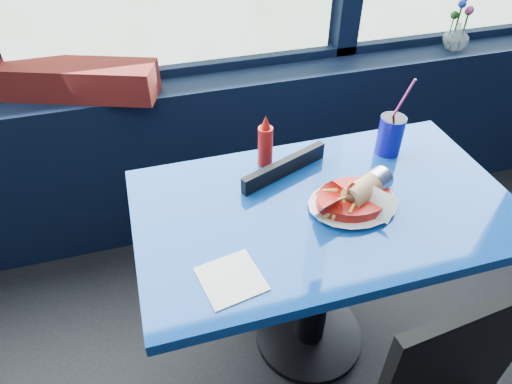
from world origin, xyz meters
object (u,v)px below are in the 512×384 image
object	(u,v)px
near_table	(321,244)
flower_vase	(457,33)
soda_cup	(390,134)
planter_box	(72,80)
ketchup_bottle	(265,143)
chair_near_back	(283,214)
food_basket	(355,198)

from	to	relation	value
near_table	flower_vase	xyz separation A→B (m)	(1.02, 0.84, 0.31)
near_table	soda_cup	world-z (taller)	soda_cup
planter_box	ketchup_bottle	bearing A→B (deg)	-23.56
planter_box	near_table	bearing A→B (deg)	-28.71
planter_box	soda_cup	bearing A→B (deg)	-11.21
flower_vase	ketchup_bottle	size ratio (longest dim) A/B	1.32
near_table	planter_box	bearing A→B (deg)	131.11
near_table	ketchup_bottle	xyz separation A→B (m)	(-0.12, 0.26, 0.27)
chair_near_back	soda_cup	bearing A→B (deg)	146.91
soda_cup	food_basket	bearing A→B (deg)	-135.75
chair_near_back	soda_cup	size ratio (longest dim) A/B	2.69
flower_vase	food_basket	xyz separation A→B (m)	(-0.94, -0.87, -0.09)
ketchup_bottle	chair_near_back	bearing A→B (deg)	12.01
near_table	food_basket	xyz separation A→B (m)	(0.08, -0.03, 0.22)
ketchup_bottle	near_table	bearing A→B (deg)	-64.77
near_table	soda_cup	distance (m)	0.46
planter_box	ketchup_bottle	xyz separation A→B (m)	(0.63, -0.60, -0.03)
chair_near_back	planter_box	bearing A→B (deg)	-61.39
near_table	flower_vase	distance (m)	1.36
planter_box	ketchup_bottle	size ratio (longest dim) A/B	3.50
chair_near_back	planter_box	distance (m)	1.01
near_table	planter_box	distance (m)	1.19
soda_cup	near_table	bearing A→B (deg)	-147.62
near_table	flower_vase	bearing A→B (deg)	39.46
chair_near_back	food_basket	size ratio (longest dim) A/B	3.10
flower_vase	food_basket	bearing A→B (deg)	-137.14
soda_cup	planter_box	bearing A→B (deg)	148.61
planter_box	soda_cup	xyz separation A→B (m)	(1.08, -0.66, -0.04)
food_basket	flower_vase	bearing A→B (deg)	41.65
ketchup_bottle	soda_cup	xyz separation A→B (m)	(0.45, -0.05, -0.01)
planter_box	food_basket	size ratio (longest dim) A/B	2.59
chair_near_back	near_table	bearing A→B (deg)	76.08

